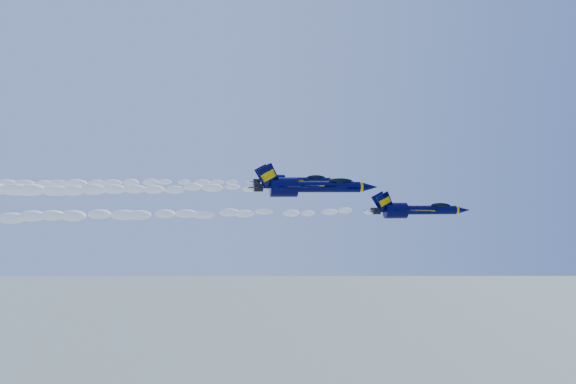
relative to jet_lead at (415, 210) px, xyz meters
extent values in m
cylinder|color=#010230|center=(2.44, 0.00, -0.06)|extent=(7.77, 1.30, 1.30)
ellipsoid|color=#010230|center=(-3.00, 0.00, -0.10)|extent=(1.35, 2.33, 5.53)
cone|color=#010230|center=(7.44, 0.00, -0.06)|extent=(2.25, 1.30, 1.30)
cylinder|color=#FFC100|center=(6.41, 0.00, -0.06)|extent=(0.30, 1.35, 1.35)
ellipsoid|color=black|center=(3.90, 0.00, 0.59)|extent=(3.11, 1.01, 0.85)
cube|color=#FFC100|center=(3.90, 0.00, 0.33)|extent=(3.63, 0.86, 0.16)
cube|color=#010230|center=(-1.45, -3.45, -0.06)|extent=(4.63, 5.49, 0.16)
cube|color=#010230|center=(-1.45, 3.45, -0.06)|extent=(4.63, 5.49, 0.16)
cube|color=#FFC100|center=(-0.24, -3.45, 0.03)|extent=(2.08, 4.33, 0.09)
cube|color=#FFC100|center=(-0.24, 3.45, 0.03)|extent=(2.08, 4.33, 0.09)
cube|color=#010230|center=(-4.90, -0.91, 1.24)|extent=(2.81, 0.89, 3.03)
cube|color=#010230|center=(-4.90, 0.91, 1.24)|extent=(2.81, 0.89, 3.03)
cylinder|color=black|center=(-6.03, -0.56, -0.14)|extent=(1.04, 0.95, 0.95)
cylinder|color=black|center=(-6.03, 0.56, -0.14)|extent=(1.04, 0.95, 0.95)
cube|color=#FFC100|center=(-0.15, 0.00, 0.62)|extent=(9.50, 0.30, 0.07)
ellipsoid|color=white|center=(-35.40, 0.00, -0.44)|extent=(57.88, 1.93, 1.73)
cylinder|color=#010230|center=(-11.26, 8.16, 3.41)|extent=(10.29, 1.72, 1.72)
ellipsoid|color=#010230|center=(-18.47, 8.16, 3.35)|extent=(1.78, 3.09, 7.32)
cone|color=#010230|center=(-4.63, 8.16, 3.41)|extent=(2.97, 1.72, 1.72)
cylinder|color=#FFC100|center=(-6.00, 8.16, 3.41)|extent=(0.40, 1.78, 1.78)
ellipsoid|color=black|center=(-9.32, 8.16, 4.27)|extent=(4.12, 1.34, 1.13)
cube|color=#FFC100|center=(-9.32, 8.16, 3.93)|extent=(4.80, 1.14, 0.21)
cube|color=#010230|center=(-16.41, 3.58, 3.41)|extent=(6.13, 7.27, 0.21)
cube|color=#010230|center=(-16.41, 12.73, 3.41)|extent=(6.13, 7.27, 0.21)
cube|color=#FFC100|center=(-14.81, 3.58, 3.53)|extent=(2.76, 5.73, 0.11)
cube|color=#FFC100|center=(-14.81, 12.73, 3.53)|extent=(2.76, 5.73, 0.11)
cube|color=#010230|center=(-20.98, 6.96, 5.13)|extent=(3.73, 1.18, 4.01)
cube|color=#010230|center=(-20.98, 9.36, 5.13)|extent=(3.73, 1.18, 4.01)
cylinder|color=black|center=(-22.47, 7.41, 3.30)|extent=(1.37, 1.26, 1.26)
cylinder|color=black|center=(-22.47, 8.90, 3.30)|extent=(1.37, 1.26, 1.26)
cube|color=#FFC100|center=(-14.69, 8.16, 4.30)|extent=(12.58, 0.40, 0.09)
ellipsoid|color=white|center=(-51.98, 8.16, 3.00)|extent=(57.88, 2.55, 2.30)
cylinder|color=#010230|center=(-12.60, 19.96, 4.50)|extent=(8.40, 1.40, 1.40)
ellipsoid|color=#010230|center=(-18.48, 19.96, 4.45)|extent=(1.46, 2.52, 5.97)
cone|color=#010230|center=(-7.19, 19.96, 4.50)|extent=(2.43, 1.40, 1.40)
cylinder|color=#FFC100|center=(-8.31, 19.96, 4.50)|extent=(0.33, 1.46, 1.46)
ellipsoid|color=black|center=(-11.02, 19.96, 5.20)|extent=(3.36, 1.09, 0.92)
cube|color=#FFC100|center=(-11.02, 19.96, 4.92)|extent=(3.92, 0.93, 0.17)
cube|color=#010230|center=(-16.80, 16.23, 4.50)|extent=(5.00, 5.93, 0.17)
cube|color=#010230|center=(-16.80, 23.70, 4.50)|extent=(5.00, 5.93, 0.17)
cube|color=#FFC100|center=(-15.50, 16.23, 4.59)|extent=(2.25, 4.67, 0.09)
cube|color=#FFC100|center=(-15.50, 23.70, 4.59)|extent=(2.25, 4.67, 0.09)
cube|color=#010230|center=(-20.54, 18.98, 5.90)|extent=(3.04, 0.96, 3.27)
cube|color=#010230|center=(-20.54, 20.94, 5.90)|extent=(3.04, 0.96, 3.27)
cylinder|color=black|center=(-21.75, 19.36, 4.40)|extent=(1.12, 1.03, 1.03)
cylinder|color=black|center=(-21.75, 20.57, 4.40)|extent=(1.12, 1.03, 1.03)
cube|color=#FFC100|center=(-15.40, 19.96, 5.22)|extent=(10.26, 0.33, 0.07)
ellipsoid|color=white|center=(-51.16, 19.96, 4.10)|extent=(57.88, 2.08, 1.87)
camera|label=1|loc=(-30.02, -79.08, 2.70)|focal=35.00mm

